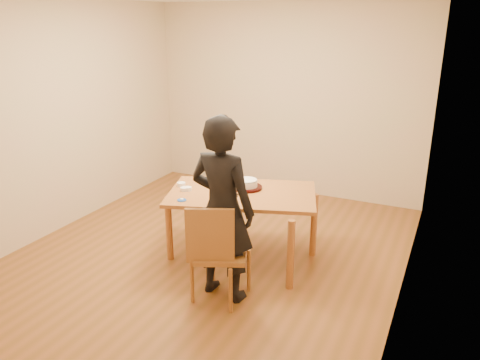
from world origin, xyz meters
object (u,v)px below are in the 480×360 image
at_px(cake_plate, 247,187).
at_px(person, 222,210).
at_px(dining_table, 242,194).
at_px(dining_chair, 221,253).
at_px(cake, 247,183).

bearing_deg(cake_plate, person, -80.22).
relative_size(dining_table, dining_chair, 3.33).
distance_m(dining_chair, cake, 0.99).
height_order(cake_plate, cake, cake).
distance_m(cake_plate, person, 0.88).
xyz_separation_m(dining_chair, person, (0.00, 0.05, 0.41)).
relative_size(dining_table, cake, 7.18).
bearing_deg(cake, person, -80.22).
distance_m(dining_table, dining_chair, 0.84).
distance_m(dining_table, cake_plate, 0.14).
distance_m(dining_chair, cake_plate, 0.97).
relative_size(dining_table, person, 0.88).
distance_m(dining_chair, person, 0.41).
bearing_deg(dining_table, dining_chair, -97.30).
height_order(dining_table, cake_plate, cake_plate).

